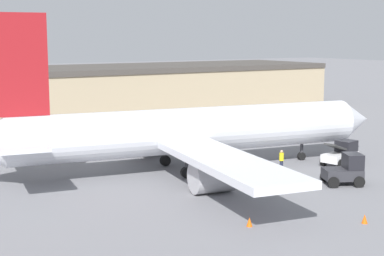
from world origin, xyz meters
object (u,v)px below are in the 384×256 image
(ground_crew_worker, at_px, (281,160))
(baggage_tug, at_px, (346,170))
(safety_cone_near, at_px, (365,219))
(belt_loader_truck, at_px, (342,153))
(safety_cone_far, at_px, (249,222))
(airplane, at_px, (180,132))

(ground_crew_worker, bearing_deg, baggage_tug, 27.06)
(safety_cone_near, bearing_deg, belt_loader_truck, 48.61)
(ground_crew_worker, height_order, safety_cone_far, ground_crew_worker)
(ground_crew_worker, bearing_deg, safety_cone_near, -2.29)
(belt_loader_truck, distance_m, safety_cone_far, 19.23)
(ground_crew_worker, xyz_separation_m, baggage_tug, (0.95, -6.14, 0.16))
(baggage_tug, height_order, safety_cone_far, baggage_tug)
(ground_crew_worker, relative_size, safety_cone_far, 3.10)
(airplane, distance_m, safety_cone_far, 15.13)
(ground_crew_worker, relative_size, belt_loader_truck, 0.45)
(ground_crew_worker, height_order, baggage_tug, baggage_tug)
(airplane, xyz_separation_m, ground_crew_worker, (7.24, -4.14, -2.37))
(ground_crew_worker, distance_m, belt_loader_truck, 5.91)
(airplane, distance_m, baggage_tug, 13.32)
(baggage_tug, distance_m, belt_loader_truck, 7.04)
(baggage_tug, distance_m, safety_cone_near, 9.36)
(airplane, distance_m, ground_crew_worker, 8.67)
(airplane, height_order, safety_cone_near, airplane)
(ground_crew_worker, xyz_separation_m, belt_loader_truck, (5.82, -1.05, 0.09))
(belt_loader_truck, xyz_separation_m, safety_cone_near, (-10.81, -12.27, -0.73))
(airplane, relative_size, baggage_tug, 10.73)
(belt_loader_truck, xyz_separation_m, safety_cone_far, (-16.91, -9.13, -0.73))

